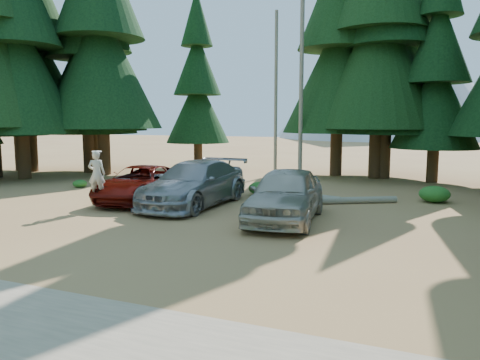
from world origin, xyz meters
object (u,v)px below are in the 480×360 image
Objects in this scene: red_pickup at (141,184)px; log_mid at (305,196)px; log_right at (346,200)px; frisbee_player at (97,174)px; log_left at (202,185)px; silver_minivan_right at (286,194)px; silver_minivan_center at (194,184)px.

red_pickup is 1.58× the size of log_mid.
red_pickup is 1.24× the size of log_right.
log_left is at bearing -118.28° from frisbee_player.
log_right is (8.62, 5.00, -1.26)m from frisbee_player.
log_right is at bearing 8.52° from red_pickup.
log_right is (7.60, -1.80, -0.02)m from log_left.
red_pickup is 3.01× the size of frisbee_player.
log_mid is (6.35, 3.19, -0.61)m from red_pickup.
log_right is (1.87, -0.49, -0.00)m from log_mid.
silver_minivan_right is at bearing 167.15° from frisbee_player.
log_right is at bearing -22.04° from log_left.
silver_minivan_center is (2.59, -0.03, 0.14)m from red_pickup.
silver_minivan_center is 1.80× the size of log_mid.
frisbee_player is (-2.99, -2.27, 0.51)m from silver_minivan_center.
frisbee_player is at bearing -179.29° from silver_minivan_right.
red_pickup is 2.60m from silver_minivan_center.
silver_minivan_center is 1.14× the size of silver_minivan_right.
log_left is (-6.24, 5.92, -0.76)m from silver_minivan_right.
log_left is at bearing 130.29° from silver_minivan_right.
red_pickup is at bearing 168.90° from log_right.
silver_minivan_right is (4.27, -1.38, 0.02)m from silver_minivan_center.
log_left is 5.88m from log_mid.
silver_minivan_right is at bearing -52.17° from log_left.
log_left is (0.62, 4.50, -0.59)m from red_pickup.
log_left is at bearing 72.49° from red_pickup.
log_right is (5.63, 2.73, -0.75)m from silver_minivan_center.
log_left is (1.02, 6.80, -1.24)m from frisbee_player.
silver_minivan_right is 1.58× the size of log_mid.
silver_minivan_right is 1.20× the size of log_left.
red_pickup is 2.42m from frisbee_player.
frisbee_player is at bearing -179.16° from log_right.
log_left reaches higher than log_right.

